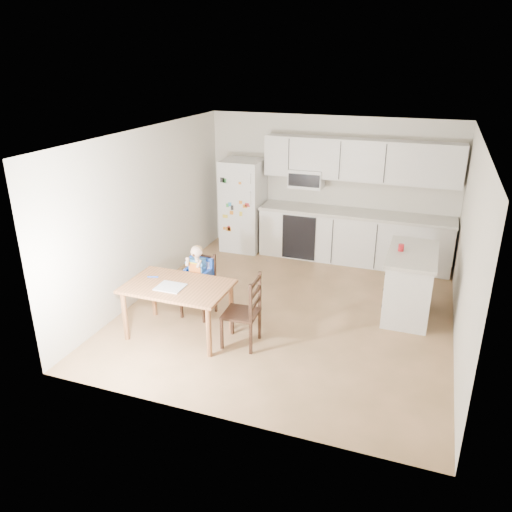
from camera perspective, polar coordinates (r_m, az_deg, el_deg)
The scene contains 10 objects.
room at distance 7.28m, azimuth 5.14°, elevation 4.28°, with size 4.52×5.01×2.51m.
refrigerator at distance 9.38m, azimuth -1.47°, elevation 5.83°, with size 0.72×0.70×1.70m, color silver.
kitchen_run at distance 8.94m, azimuth 11.13°, elevation 4.81°, with size 3.37×0.62×2.15m.
kitchen_island at distance 7.37m, azimuth 17.12°, elevation -2.94°, with size 0.66×1.26×0.93m.
red_cup at distance 7.18m, azimuth 16.25°, elevation 0.93°, with size 0.08×0.08×0.10m, color red.
dining_table at distance 6.51m, azimuth -8.92°, elevation -4.06°, with size 1.34×0.86×0.72m.
napkin at distance 6.41m, azimuth -9.75°, elevation -3.51°, with size 0.34×0.30×0.01m, color #A6A6AA.
toddler_spoon at distance 6.74m, azimuth -11.81°, elevation -2.35°, with size 0.02×0.02×0.12m, color #1942B1.
chair_booster at distance 6.99m, azimuth -6.54°, elevation -1.93°, with size 0.42×0.42×1.05m.
chair_side at distance 6.23m, azimuth -0.92°, elevation -5.89°, with size 0.44×0.44×0.95m.
Camera 1 is at (1.74, -6.24, 3.43)m, focal length 35.00 mm.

